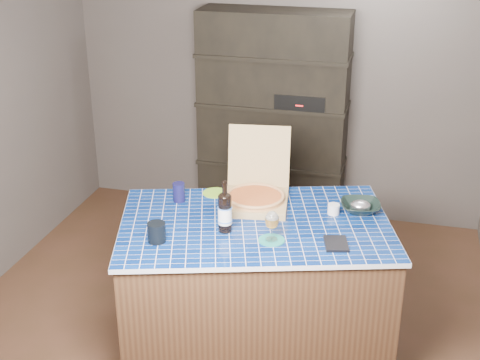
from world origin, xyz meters
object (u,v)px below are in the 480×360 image
(pizza_box, at_px, (256,195))
(dvd_case, at_px, (336,244))
(kitchen_island, at_px, (255,285))
(wine_glass, at_px, (272,221))
(bowl, at_px, (360,207))
(mead_bottle, at_px, (225,212))

(pizza_box, distance_m, dvd_case, 0.68)
(kitchen_island, height_order, pizza_box, pizza_box)
(wine_glass, bearing_deg, bowl, 48.30)
(dvd_case, distance_m, bowl, 0.46)
(mead_bottle, height_order, wine_glass, mead_bottle)
(pizza_box, relative_size, bowl, 2.21)
(pizza_box, height_order, bowl, pizza_box)
(kitchen_island, xyz_separation_m, wine_glass, (0.14, -0.19, 0.56))
(kitchen_island, bearing_deg, pizza_box, 86.23)
(kitchen_island, distance_m, bowl, 0.80)
(kitchen_island, distance_m, dvd_case, 0.67)
(pizza_box, xyz_separation_m, wine_glass, (0.20, -0.44, 0.06))
(mead_bottle, bearing_deg, kitchen_island, 45.09)
(wine_glass, xyz_separation_m, dvd_case, (0.35, 0.04, -0.12))
(bowl, bearing_deg, wine_glass, -131.70)
(wine_glass, bearing_deg, pizza_box, 113.85)
(kitchen_island, distance_m, mead_bottle, 0.59)
(pizza_box, bearing_deg, bowl, -3.01)
(kitchen_island, relative_size, wine_glass, 10.25)
(dvd_case, relative_size, bowl, 0.73)
(wine_glass, height_order, dvd_case, wine_glass)
(pizza_box, relative_size, mead_bottle, 1.70)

